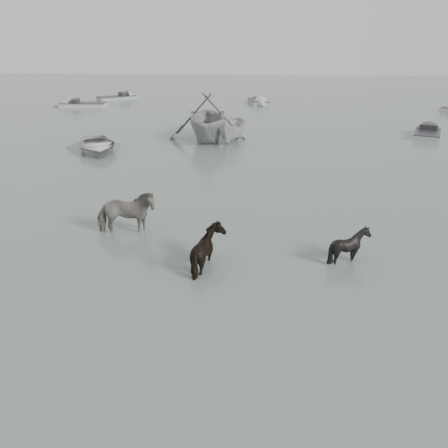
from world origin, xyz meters
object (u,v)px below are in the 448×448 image
at_px(pony_dark, 209,243).
at_px(pony_black, 350,242).
at_px(pony_pinto, 125,210).
at_px(rowboat_lead, 96,143).

bearing_deg(pony_dark, pony_black, -97.53).
bearing_deg(pony_black, pony_dark, 115.52).
relative_size(pony_pinto, rowboat_lead, 0.45).
bearing_deg(rowboat_lead, pony_pinto, -91.04).
bearing_deg(pony_black, rowboat_lead, 60.68).
xyz_separation_m(pony_pinto, pony_dark, (3.19, -2.18, -0.11)).
xyz_separation_m(pony_black, rowboat_lead, (-12.71, 13.07, -0.17)).
relative_size(pony_dark, pony_black, 1.21).
distance_m(pony_dark, rowboat_lead, 16.12).
relative_size(pony_pinto, pony_dark, 1.35).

